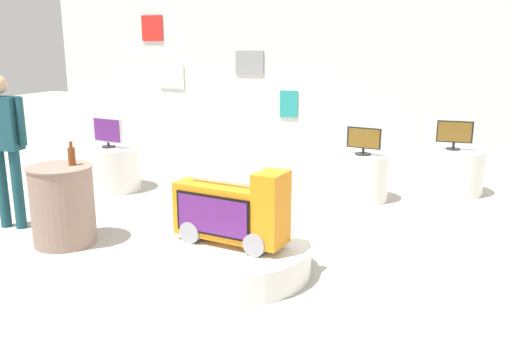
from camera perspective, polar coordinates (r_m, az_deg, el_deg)
The scene contains 13 objects.
ground_plane at distance 5.22m, azimuth -2.45°, elevation -9.40°, with size 30.00×30.00×0.00m, color #B2ADA3.
back_wall_display at distance 9.23m, azimuth 8.85°, elevation 11.07°, with size 11.03×0.13×3.22m.
main_display_pedestal at distance 5.11m, azimuth -2.63°, elevation -8.24°, with size 1.49×1.49×0.28m, color white.
novelty_firetruck_tv at distance 4.94m, azimuth -2.51°, elevation -3.62°, with size 1.10×0.51×0.73m.
display_pedestal_left_rear at distance 7.48m, azimuth 11.09°, elevation 0.19°, with size 0.71×0.71×0.62m, color white.
tv_on_left_rear at distance 7.37m, azimuth 11.28°, elevation 4.02°, with size 0.46×0.22×0.37m.
display_pedestal_center_rear at distance 8.17m, azimuth 19.85°, elevation 0.79°, with size 0.88×0.88×0.62m, color white.
tv_on_center_rear at distance 8.07m, azimuth 20.17°, elevation 4.50°, with size 0.48×0.19×0.41m.
display_pedestal_right_rear at distance 8.13m, azimuth -15.11°, elevation 1.08°, with size 0.86×0.86×0.62m, color white.
tv_on_right_rear at distance 8.03m, azimuth -15.37°, elevation 4.85°, with size 0.54×0.19×0.43m.
side_table_round at distance 6.06m, azimuth -19.65°, elevation -2.53°, with size 0.68×0.68×0.84m.
bottle_on_side_table at distance 5.94m, azimuth -18.84°, elevation 2.34°, with size 0.08×0.08×0.25m.
shopper_browsing_near_truck at distance 6.69m, azimuth -24.96°, elevation 3.73°, with size 0.56×0.25×1.74m.
Camera 1 is at (1.88, -4.40, 2.09)m, focal length 37.99 mm.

